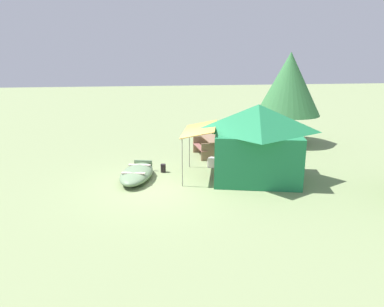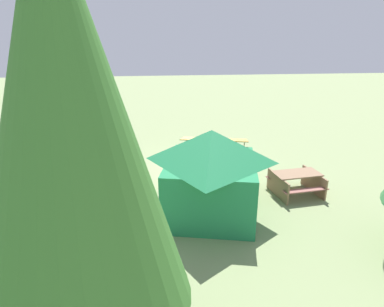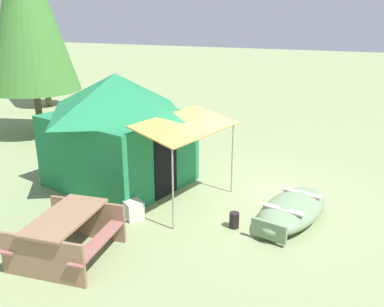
{
  "view_description": "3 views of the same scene",
  "coord_description": "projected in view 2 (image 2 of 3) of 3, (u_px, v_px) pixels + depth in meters",
  "views": [
    {
      "loc": [
        11.92,
        -0.68,
        4.43
      ],
      "look_at": [
        -0.02,
        0.94,
        1.12
      ],
      "focal_mm": 34.35,
      "sensor_mm": 36.0,
      "label": 1
    },
    {
      "loc": [
        1.3,
        12.18,
        5.14
      ],
      "look_at": [
        -0.06,
        1.2,
        1.25
      ],
      "focal_mm": 29.92,
      "sensor_mm": 36.0,
      "label": 2
    },
    {
      "loc": [
        -8.66,
        -2.01,
        4.06
      ],
      "look_at": [
        -0.24,
        1.46,
        0.96
      ],
      "focal_mm": 39.14,
      "sensor_mm": 36.0,
      "label": 3
    }
  ],
  "objects": [
    {
      "name": "canvas_cabin_tent",
      "position": [
        211.0,
        171.0,
        9.73
      ],
      "size": [
        3.52,
        4.71,
        2.71
      ],
      "color": "#207B48",
      "rests_on": "ground_plane"
    },
    {
      "name": "pine_tree_back_right",
      "position": [
        69.0,
        128.0,
        3.91
      ],
      "size": [
        3.0,
        3.0,
        6.77
      ],
      "color": "#473E29",
      "rests_on": "ground_plane"
    },
    {
      "name": "picnic_table",
      "position": [
        296.0,
        181.0,
        11.28
      ],
      "size": [
        1.76,
        1.67,
        0.79
      ],
      "color": "#88674D",
      "rests_on": "ground_plane"
    },
    {
      "name": "cooler_box",
      "position": [
        246.0,
        188.0,
        11.41
      ],
      "size": [
        0.62,
        0.66,
        0.37
      ],
      "primitive_type": "cube",
      "rotation": [
        0.0,
        0.0,
        0.91
      ],
      "color": "beige",
      "rests_on": "ground_plane"
    },
    {
      "name": "fuel_can",
      "position": [
        223.0,
        168.0,
        13.36
      ],
      "size": [
        0.25,
        0.25,
        0.32
      ],
      "primitive_type": "cylinder",
      "rotation": [
        0.0,
        0.0,
        5.04
      ],
      "color": "black",
      "rests_on": "ground_plane"
    },
    {
      "name": "beached_rowboat",
      "position": [
        202.0,
        158.0,
        14.17
      ],
      "size": [
        2.57,
        1.58,
        0.46
      ],
      "color": "#69845F",
      "rests_on": "ground_plane"
    },
    {
      "name": "ground_plane",
      "position": [
        187.0,
        173.0,
        13.26
      ],
      "size": [
        80.0,
        80.0,
        0.0
      ],
      "primitive_type": "plane",
      "color": "#7F905F"
    }
  ]
}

